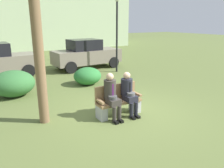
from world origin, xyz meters
The scene contains 8 objects.
ground_plane centered at (0.00, 0.00, 0.00)m, with size 80.00×80.00×0.00m, color #5D6B36.
park_bench centered at (-0.35, -0.05, 0.39)m, with size 1.34×0.44×0.90m.
seated_man_left centered at (-0.65, -0.17, 0.72)m, with size 0.34×0.72×1.30m.
seated_man_right centered at (-0.08, -0.17, 0.70)m, with size 0.34×0.72×1.26m.
shrub_near_bench centered at (-2.77, 3.32, 0.48)m, with size 1.53×1.40×0.96m, color #346C34.
shrub_mid_lawn centered at (0.22, 3.39, 0.38)m, with size 1.21×1.11×0.75m, color #2F7937.
parked_car_far centered at (1.62, 6.63, 0.84)m, with size 3.99×1.91×1.68m.
street_lamp centered at (2.65, 4.93, 2.34)m, with size 0.24×0.24×3.85m.
Camera 1 is at (-3.58, -5.20, 2.65)m, focal length 35.51 mm.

